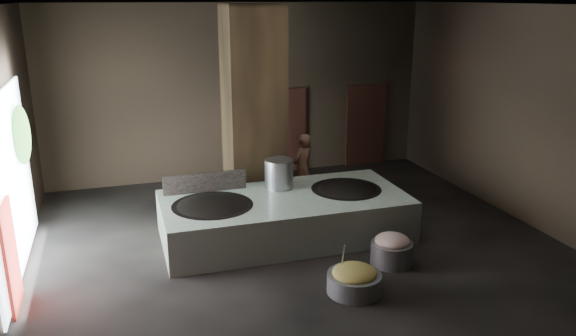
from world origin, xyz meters
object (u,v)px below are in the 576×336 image
object	(u,v)px
hearth_platform	(284,216)
wok_right	(346,193)
wok_left	(213,210)
cook	(303,168)
veg_basin	(354,283)
meat_basin	(391,253)
stock_pot	(279,174)

from	to	relation	value
hearth_platform	wok_right	size ratio (longest dim) A/B	3.41
hearth_platform	wok_left	world-z (taller)	wok_left
cook	veg_basin	world-z (taller)	cook
cook	meat_basin	distance (m)	3.62
stock_pot	wok_right	bearing A→B (deg)	-21.04
hearth_platform	wok_left	xyz separation A→B (m)	(-1.45, -0.05, 0.33)
stock_pot	cook	size ratio (longest dim) A/B	0.39
hearth_platform	cook	xyz separation A→B (m)	(0.99, 1.77, 0.40)
wok_left	meat_basin	xyz separation A→B (m)	(2.92, -1.72, -0.54)
wok_left	wok_right	xyz separation A→B (m)	(2.80, 0.10, 0.00)
stock_pot	veg_basin	xyz separation A→B (m)	(0.36, -3.06, -0.97)
hearth_platform	veg_basin	world-z (taller)	hearth_platform
wok_right	meat_basin	xyz separation A→B (m)	(0.12, -1.82, -0.54)
cook	veg_basin	size ratio (longest dim) A/B	1.83
meat_basin	wok_right	bearing A→B (deg)	93.91
wok_right	meat_basin	size ratio (longest dim) A/B	1.88
stock_pot	cook	xyz separation A→B (m)	(0.94, 1.22, -0.31)
wok_right	cook	size ratio (longest dim) A/B	0.87
cook	wok_right	bearing A→B (deg)	66.80
veg_basin	wok_left	bearing A→B (deg)	127.09
stock_pot	veg_basin	size ratio (longest dim) A/B	0.71
stock_pot	meat_basin	bearing A→B (deg)	-58.45
wok_left	meat_basin	distance (m)	3.44
cook	meat_basin	size ratio (longest dim) A/B	2.17
wok_left	wok_right	bearing A→B (deg)	2.05
wok_left	meat_basin	bearing A→B (deg)	-30.46
cook	veg_basin	bearing A→B (deg)	47.19
hearth_platform	veg_basin	bearing A→B (deg)	-80.47
stock_pot	meat_basin	world-z (taller)	stock_pot
meat_basin	stock_pot	bearing A→B (deg)	121.55
hearth_platform	cook	bearing A→B (deg)	61.03
wok_left	meat_basin	world-z (taller)	wok_left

